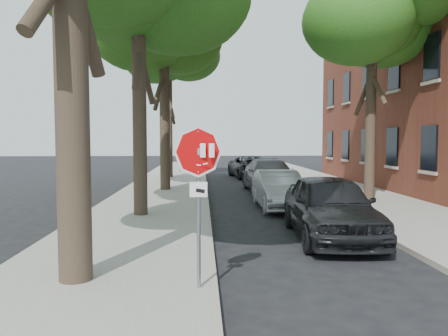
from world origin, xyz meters
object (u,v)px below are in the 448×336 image
object	(u,v)px
car_b	(278,190)
car_a	(330,206)
car_c	(270,176)
tree_mid_b	(164,23)
tree_far	(169,65)
car_d	(252,167)
tree_right	(371,19)
stop_sign	(198,175)

from	to	relation	value
car_b	car_a	bearing A→B (deg)	-85.08
car_b	car_c	size ratio (longest dim) A/B	0.78
tree_mid_b	tree_far	size ratio (longest dim) A/B	1.11
tree_far	car_c	bearing A→B (deg)	-54.17
car_a	car_d	xyz separation A→B (m)	(-0.00, 17.44, -0.10)
tree_far	car_d	bearing A→B (deg)	2.28
car_c	car_d	world-z (taller)	car_c
car_c	car_a	bearing A→B (deg)	-92.30
tree_mid_b	car_a	bearing A→B (deg)	-63.87
car_a	car_d	distance (m)	17.44
tree_right	car_d	world-z (taller)	tree_right
car_a	car_b	world-z (taller)	car_a
tree_far	car_b	bearing A→B (deg)	-68.72
tree_mid_b	car_a	distance (m)	13.48
tree_mid_b	tree_far	xyz separation A→B (m)	(-0.30, 6.99, -0.78)
stop_sign	tree_far	bearing A→B (deg)	95.46
tree_right	car_a	xyz separation A→B (m)	(-3.38, -6.23, -6.40)
car_b	car_c	xyz separation A→B (m)	(0.47, 5.08, 0.09)
tree_far	car_b	distance (m)	14.87
tree_far	tree_right	xyz separation A→B (m)	(8.70, -11.00, 0.00)
stop_sign	tree_right	distance (m)	13.23
tree_right	car_d	xyz separation A→B (m)	(-3.38, 11.21, -6.49)
car_c	stop_sign	bearing A→B (deg)	-105.78
stop_sign	tree_mid_b	bearing A→B (deg)	96.95
car_c	car_d	xyz separation A→B (m)	(-0.00, 7.58, -0.06)
stop_sign	car_c	size ratio (longest dim) A/B	0.48
tree_mid_b	car_b	distance (m)	10.20
tree_far	car_c	size ratio (longest dim) A/B	1.73
tree_far	car_a	size ratio (longest dim) A/B	1.95
car_a	car_d	bearing A→B (deg)	93.00
car_b	car_c	bearing A→B (deg)	83.96
car_c	tree_far	bearing A→B (deg)	123.53
car_a	car_b	bearing A→B (deg)	98.65
stop_sign	car_d	bearing A→B (deg)	81.21
car_b	car_c	world-z (taller)	car_c
car_a	car_c	world-z (taller)	car_a
tree_mid_b	car_d	distance (m)	11.40
car_a	car_b	xyz separation A→B (m)	(-0.47, 4.78, -0.13)
tree_mid_b	stop_sign	bearing A→B (deg)	-83.05
tree_right	car_c	size ratio (longest dim) A/B	1.73
tree_mid_b	car_c	world-z (taller)	tree_mid_b
tree_right	tree_mid_b	bearing A→B (deg)	154.48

